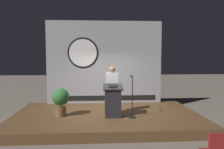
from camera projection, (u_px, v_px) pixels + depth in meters
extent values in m
plane|color=#6B6056|center=(107.00, 122.00, 8.05)|extent=(40.00, 40.00, 0.00)
cube|color=brown|center=(107.00, 118.00, 8.04)|extent=(6.40, 4.00, 0.30)
cube|color=#9E9EA3|center=(105.00, 62.00, 9.73)|extent=(4.84, 0.10, 3.47)
cylinder|color=black|center=(83.00, 53.00, 9.58)|extent=(1.29, 0.02, 1.29)
cylinder|color=white|center=(83.00, 53.00, 9.57)|extent=(1.15, 0.02, 1.15)
cube|color=black|center=(105.00, 98.00, 9.79)|extent=(4.36, 0.02, 0.20)
cube|color=#26262B|center=(113.00, 102.00, 7.54)|extent=(0.52, 0.40, 0.96)
cube|color=#26262B|center=(113.00, 87.00, 7.50)|extent=(0.64, 0.49, 0.18)
cube|color=black|center=(113.00, 86.00, 7.47)|extent=(0.28, 0.20, 0.08)
cylinder|color=black|center=(112.00, 102.00, 8.02)|extent=(0.26, 0.26, 0.81)
cube|color=white|center=(112.00, 81.00, 7.97)|extent=(0.40, 0.24, 0.62)
sphere|color=#997051|center=(112.00, 69.00, 7.93)|extent=(0.22, 0.22, 0.22)
cylinder|color=black|center=(132.00, 117.00, 7.47)|extent=(0.24, 0.24, 0.02)
cylinder|color=black|center=(132.00, 97.00, 7.42)|extent=(0.03, 0.03, 1.38)
cylinder|color=black|center=(132.00, 77.00, 7.53)|extent=(0.02, 0.34, 0.02)
sphere|color=#262626|center=(131.00, 76.00, 7.70)|extent=(0.07, 0.07, 0.07)
cylinder|color=brown|center=(61.00, 112.00, 7.67)|extent=(0.36, 0.36, 0.30)
sphere|color=#2D6B33|center=(61.00, 97.00, 7.63)|extent=(0.57, 0.57, 0.57)
cube|color=maroon|center=(220.00, 145.00, 4.23)|extent=(0.44, 0.06, 0.44)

